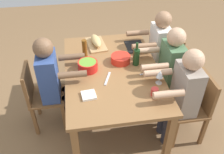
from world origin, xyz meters
TOP-DOWN VIEW (x-y plane):
  - ground_plane at (0.00, 0.00)m, footprint 8.00×8.00m
  - dining_table at (0.00, 0.00)m, footprint 1.63×1.07m
  - chair_far_left at (-0.45, 0.86)m, footprint 0.40×0.40m
  - diner_far_left at (-0.45, 0.67)m, footprint 0.41×0.53m
  - chair_near_center at (0.00, -0.86)m, footprint 0.40×0.40m
  - diner_near_center at (0.00, -0.67)m, footprint 0.41×0.53m
  - chair_far_right at (0.45, 0.86)m, footprint 0.40×0.40m
  - diner_far_right at (0.45, 0.67)m, footprint 0.41×0.53m
  - chair_far_center at (0.00, 0.86)m, footprint 0.40×0.40m
  - diner_far_center at (-0.00, 0.67)m, footprint 0.41×0.53m
  - serving_bowl_fruit at (-0.13, 0.13)m, footprint 0.23×0.23m
  - serving_bowl_salad at (-0.04, -0.27)m, footprint 0.22×0.22m
  - cutting_board at (-0.57, -0.12)m, footprint 0.42×0.27m
  - bread_loaf at (-0.57, -0.12)m, footprint 0.33×0.15m
  - wine_bottle at (-0.06, 0.29)m, footprint 0.08×0.08m
  - beer_bottle at (-0.33, -0.28)m, footprint 0.06×0.06m
  - wine_glass at (0.32, 0.45)m, footprint 0.08×0.08m
  - placemat_far_left at (-0.45, 0.37)m, footprint 0.32×0.23m
  - cup_far_right at (0.50, 0.35)m, footprint 0.07×0.07m
  - fork_far_center at (0.14, 0.37)m, footprint 0.04×0.17m
  - carving_knife at (0.16, -0.08)m, footprint 0.22×0.10m
  - napkin_stack at (0.41, -0.30)m, footprint 0.15×0.15m

SIDE VIEW (x-z plane):
  - ground_plane at x=0.00m, z-range 0.00..0.00m
  - chair_far_left at x=-0.45m, z-range 0.06..0.91m
  - chair_near_center at x=0.00m, z-range 0.06..0.91m
  - chair_far_right at x=0.45m, z-range 0.06..0.91m
  - chair_far_center at x=0.00m, z-range 0.06..0.91m
  - dining_table at x=0.00m, z-range 0.29..1.03m
  - diner_far_left at x=-0.45m, z-range 0.10..1.30m
  - diner_near_center at x=0.00m, z-range 0.10..1.30m
  - diner_far_right at x=0.45m, z-range 0.10..1.30m
  - diner_far_center at x=0.00m, z-range 0.10..1.30m
  - placemat_far_left at x=-0.45m, z-range 0.74..0.75m
  - fork_far_center at x=0.14m, z-range 0.74..0.75m
  - carving_knife at x=0.16m, z-range 0.74..0.75m
  - cutting_board at x=-0.57m, z-range 0.74..0.76m
  - napkin_stack at x=0.41m, z-range 0.74..0.76m
  - cup_far_right at x=0.50m, z-range 0.74..0.82m
  - serving_bowl_fruit at x=-0.13m, z-range 0.75..0.83m
  - serving_bowl_salad at x=-0.04m, z-range 0.75..0.86m
  - bread_loaf at x=-0.57m, z-range 0.76..0.85m
  - wine_bottle at x=-0.06m, z-range 0.70..0.99m
  - beer_bottle at x=-0.33m, z-range 0.74..0.96m
  - wine_glass at x=0.32m, z-range 0.77..0.94m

